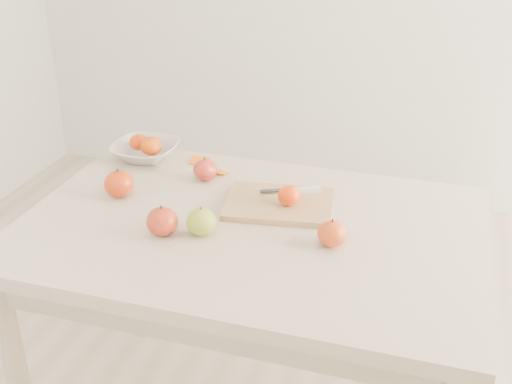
# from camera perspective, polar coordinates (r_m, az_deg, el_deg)

# --- Properties ---
(table) EXTENTS (1.20, 0.80, 0.75)m
(table) POSITION_cam_1_polar(r_m,az_deg,el_deg) (1.73, -0.49, -5.72)
(table) COLOR beige
(table) RESTS_ON ground
(cutting_board) EXTENTS (0.32, 0.25, 0.02)m
(cutting_board) POSITION_cam_1_polar(r_m,az_deg,el_deg) (1.76, 2.08, -1.08)
(cutting_board) COLOR tan
(cutting_board) RESTS_ON table
(board_tangerine) EXTENTS (0.06, 0.06, 0.05)m
(board_tangerine) POSITION_cam_1_polar(r_m,az_deg,el_deg) (1.72, 2.97, -0.30)
(board_tangerine) COLOR #E43F08
(board_tangerine) RESTS_ON cutting_board
(fruit_bowl) EXTENTS (0.20, 0.20, 0.05)m
(fruit_bowl) POSITION_cam_1_polar(r_m,az_deg,el_deg) (2.08, -9.83, 3.61)
(fruit_bowl) COLOR silver
(fruit_bowl) RESTS_ON table
(bowl_tangerine_near) EXTENTS (0.06, 0.06, 0.05)m
(bowl_tangerine_near) POSITION_cam_1_polar(r_m,az_deg,el_deg) (2.09, -10.38, 4.38)
(bowl_tangerine_near) COLOR #D93F07
(bowl_tangerine_near) RESTS_ON fruit_bowl
(bowl_tangerine_far) EXTENTS (0.07, 0.07, 0.06)m
(bowl_tangerine_far) POSITION_cam_1_polar(r_m,az_deg,el_deg) (2.04, -9.32, 4.04)
(bowl_tangerine_far) COLOR red
(bowl_tangerine_far) RESTS_ON fruit_bowl
(orange_peel_a) EXTENTS (0.06, 0.05, 0.01)m
(orange_peel_a) POSITION_cam_1_polar(r_m,az_deg,el_deg) (2.03, -5.08, 2.65)
(orange_peel_a) COLOR orange
(orange_peel_a) RESTS_ON table
(orange_peel_b) EXTENTS (0.05, 0.04, 0.01)m
(orange_peel_b) POSITION_cam_1_polar(r_m,az_deg,el_deg) (1.95, -3.17, 1.70)
(orange_peel_b) COLOR orange
(orange_peel_b) RESTS_ON table
(paring_knife) EXTENTS (0.16, 0.08, 0.01)m
(paring_knife) POSITION_cam_1_polar(r_m,az_deg,el_deg) (1.80, 4.11, 0.18)
(paring_knife) COLOR white
(paring_knife) RESTS_ON cutting_board
(apple_green) EXTENTS (0.08, 0.08, 0.07)m
(apple_green) POSITION_cam_1_polar(r_m,az_deg,el_deg) (1.62, -4.90, -2.66)
(apple_green) COLOR #6C9C20
(apple_green) RESTS_ON table
(apple_red_e) EXTENTS (0.07, 0.07, 0.07)m
(apple_red_e) POSITION_cam_1_polar(r_m,az_deg,el_deg) (1.58, 6.76, -3.68)
(apple_red_e) COLOR #9F0E05
(apple_red_e) RESTS_ON table
(apple_red_c) EXTENTS (0.08, 0.08, 0.07)m
(apple_red_c) POSITION_cam_1_polar(r_m,az_deg,el_deg) (1.63, -8.34, -2.59)
(apple_red_c) COLOR #A20A12
(apple_red_c) RESTS_ON table
(apple_red_a) EXTENTS (0.07, 0.07, 0.06)m
(apple_red_a) POSITION_cam_1_polar(r_m,az_deg,el_deg) (1.91, -4.55, 1.99)
(apple_red_a) COLOR maroon
(apple_red_a) RESTS_ON table
(apple_red_b) EXTENTS (0.08, 0.08, 0.08)m
(apple_red_b) POSITION_cam_1_polar(r_m,az_deg,el_deg) (1.84, -12.09, 0.73)
(apple_red_b) COLOR #950706
(apple_red_b) RESTS_ON table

